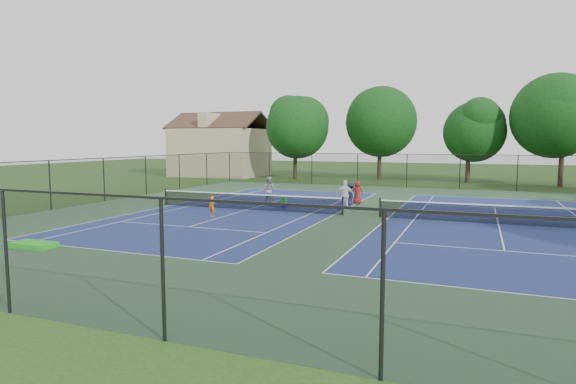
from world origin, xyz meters
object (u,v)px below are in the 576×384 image
at_px(tree_back_a, 295,124).
at_px(bystander_c, 357,193).
at_px(clapboard_house, 221,150).
at_px(ball_crate, 284,206).
at_px(bystander_a, 345,195).
at_px(bystander_b, 351,194).
at_px(tree_back_d, 564,111).
at_px(instructor, 269,190).
at_px(ball_hopper, 284,200).
at_px(tree_back_b, 380,118).
at_px(tree_back_c, 469,128).
at_px(child_player, 212,206).

bearing_deg(tree_back_a, bystander_c, -58.59).
height_order(clapboard_house, ball_crate, clapboard_house).
distance_m(bystander_a, bystander_b, 2.26).
distance_m(tree_back_d, bystander_c, 24.58).
xyz_separation_m(tree_back_a, tree_back_d, (26.00, 0.00, 0.79)).
relative_size(instructor, ball_hopper, 4.26).
bearing_deg(bystander_c, clapboard_house, -53.97).
distance_m(tree_back_b, tree_back_d, 17.12).
height_order(tree_back_d, bystander_a, tree_back_d).
bearing_deg(tree_back_c, clapboard_house, -180.00).
distance_m(clapboard_house, instructor, 27.41).
xyz_separation_m(tree_back_d, instructor, (-19.88, -21.06, -5.91)).
bearing_deg(clapboard_house, bystander_c, -42.77).
height_order(bystander_c, ball_crate, bystander_c).
height_order(bystander_a, ball_hopper, bystander_a).
distance_m(tree_back_c, tree_back_d, 8.17).
height_order(tree_back_c, clapboard_house, tree_back_c).
relative_size(tree_back_c, ball_crate, 23.11).
height_order(tree_back_a, tree_back_d, tree_back_d).
relative_size(bystander_c, ball_crate, 4.25).
xyz_separation_m(clapboard_house, ball_hopper, (17.84, -23.65, -2.59)).
bearing_deg(tree_back_d, tree_back_c, 172.87).
bearing_deg(clapboard_house, tree_back_a, -5.71).
relative_size(tree_back_d, ball_hopper, 24.09).
height_order(tree_back_b, bystander_a, tree_back_b).
relative_size(child_player, ball_crate, 3.16).
bearing_deg(bystander_b, tree_back_a, -44.00).
bearing_deg(tree_back_a, ball_hopper, -70.91).
bearing_deg(ball_crate, child_player, -118.46).
relative_size(bystander_c, ball_hopper, 3.59).
xyz_separation_m(tree_back_a, clapboard_house, (-10.00, 1.00, -2.95)).
height_order(instructor, bystander_c, instructor).
bearing_deg(clapboard_house, bystander_a, -46.90).
xyz_separation_m(clapboard_house, bystander_a, (21.58, -23.05, -2.18)).
height_order(clapboard_house, bystander_c, clapboard_house).
height_order(tree_back_b, instructor, tree_back_b).
xyz_separation_m(tree_back_b, ball_crate, (-1.16, -24.65, -6.45)).
relative_size(clapboard_house, bystander_a, 5.90).
bearing_deg(instructor, tree_back_d, -129.97).
bearing_deg(tree_back_c, tree_back_d, -7.13).
height_order(tree_back_b, child_player, tree_back_b).
distance_m(clapboard_house, child_player, 32.19).
xyz_separation_m(bystander_a, bystander_c, (0.01, 3.08, -0.14)).
relative_size(tree_back_c, bystander_a, 4.59).
distance_m(tree_back_a, tree_back_b, 9.24).
distance_m(tree_back_a, clapboard_house, 10.47).
bearing_deg(tree_back_d, ball_hopper, -128.73).
bearing_deg(ball_hopper, instructor, 137.40).
height_order(bystander_b, ball_crate, bystander_b).
bearing_deg(ball_crate, bystander_c, 44.42).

